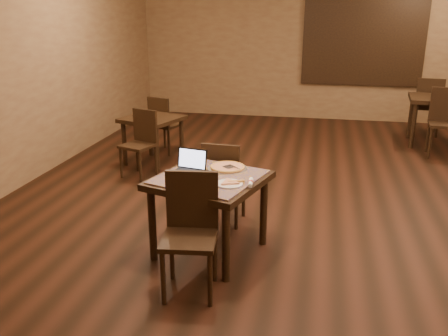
% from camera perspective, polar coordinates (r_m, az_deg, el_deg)
% --- Properties ---
extents(ground, '(10.00, 10.00, 0.00)m').
position_cam_1_polar(ground, '(5.49, 13.23, -5.59)').
color(ground, black).
rests_on(ground, ground).
extents(wall_back, '(8.00, 0.02, 3.00)m').
position_cam_1_polar(wall_back, '(10.04, 13.41, 14.15)').
color(wall_back, olive).
rests_on(wall_back, ground).
extents(mural, '(2.34, 0.05, 1.64)m').
position_cam_1_polar(mural, '(10.03, 16.38, 14.19)').
color(mural, '#26588C').
rests_on(mural, wall_back).
extents(tiled_table, '(1.15, 1.15, 0.76)m').
position_cam_1_polar(tiled_table, '(4.34, -1.76, -2.26)').
color(tiled_table, black).
rests_on(tiled_table, ground).
extents(chair_main_near, '(0.47, 0.47, 0.98)m').
position_cam_1_polar(chair_main_near, '(3.83, -4.03, -6.94)').
color(chair_main_near, black).
rests_on(chair_main_near, ground).
extents(chair_main_far, '(0.42, 0.42, 0.92)m').
position_cam_1_polar(chair_main_far, '(4.95, -0.15, -1.30)').
color(chair_main_far, black).
rests_on(chair_main_far, ground).
extents(laptop, '(0.33, 0.28, 0.20)m').
position_cam_1_polar(laptop, '(4.42, -4.02, 0.26)').
color(laptop, black).
rests_on(laptop, tiled_table).
extents(plate, '(0.23, 0.23, 0.01)m').
position_cam_1_polar(plate, '(4.09, 0.64, -1.93)').
color(plate, white).
rests_on(plate, tiled_table).
extents(pizza_slice, '(0.25, 0.25, 0.02)m').
position_cam_1_polar(pizza_slice, '(4.08, 0.64, -1.72)').
color(pizza_slice, beige).
rests_on(pizza_slice, plate).
extents(pizza_pan, '(0.38, 0.38, 0.01)m').
position_cam_1_polar(pizza_pan, '(4.50, 0.42, -0.03)').
color(pizza_pan, silver).
rests_on(pizza_pan, tiled_table).
extents(pizza_whole, '(0.33, 0.33, 0.02)m').
position_cam_1_polar(pizza_whole, '(4.49, 0.42, 0.14)').
color(pizza_whole, beige).
rests_on(pizza_whole, pizza_pan).
extents(spatula, '(0.24, 0.24, 0.01)m').
position_cam_1_polar(spatula, '(4.47, 0.62, 0.15)').
color(spatula, silver).
rests_on(spatula, pizza_whole).
extents(napkin_roll, '(0.05, 0.18, 0.04)m').
position_cam_1_polar(napkin_roll, '(4.09, 3.23, -1.75)').
color(napkin_roll, white).
rests_on(napkin_roll, tiled_table).
extents(other_table_a, '(0.95, 0.95, 0.81)m').
position_cam_1_polar(other_table_a, '(8.70, 24.19, 6.89)').
color(other_table_a, black).
rests_on(other_table_a, ground).
extents(other_table_a_chair_near, '(0.50, 0.50, 1.05)m').
position_cam_1_polar(other_table_a_chair_near, '(8.13, 25.02, 5.46)').
color(other_table_a_chair_near, black).
rests_on(other_table_a_chair_near, ground).
extents(other_table_a_chair_far, '(0.50, 0.50, 1.05)m').
position_cam_1_polar(other_table_a_chair_far, '(9.30, 23.32, 7.16)').
color(other_table_a_chair_far, black).
rests_on(other_table_a_chair_far, ground).
extents(other_table_b, '(0.95, 0.95, 0.70)m').
position_cam_1_polar(other_table_b, '(7.04, -8.59, 5.13)').
color(other_table_b, black).
rests_on(other_table_b, ground).
extents(other_table_b_chair_near, '(0.50, 0.50, 0.91)m').
position_cam_1_polar(other_table_b_chair_near, '(6.57, -9.92, 3.43)').
color(other_table_b_chair_near, black).
rests_on(other_table_b_chair_near, ground).
extents(other_table_b_chair_far, '(0.50, 0.50, 0.91)m').
position_cam_1_polar(other_table_b_chair_far, '(7.56, -7.37, 5.55)').
color(other_table_b_chair_far, black).
rests_on(other_table_b_chair_far, ground).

